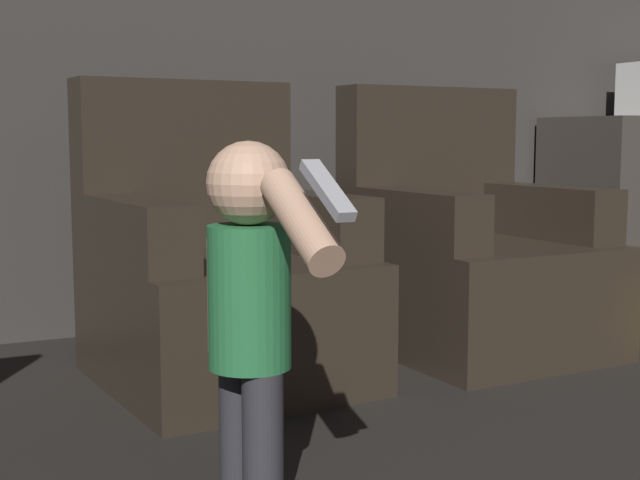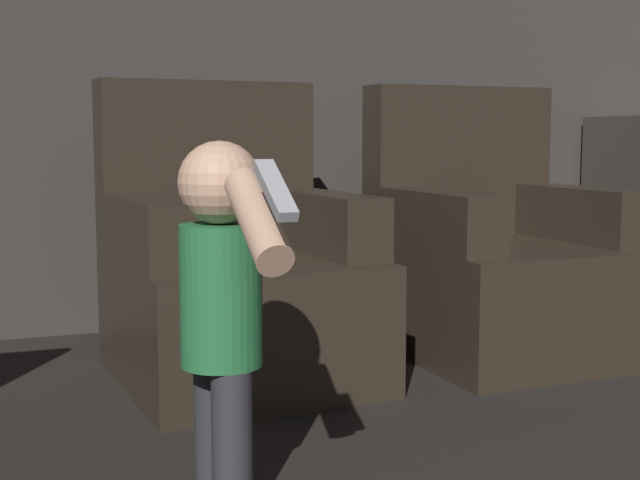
% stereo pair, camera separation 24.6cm
% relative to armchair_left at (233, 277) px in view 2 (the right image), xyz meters
% --- Properties ---
extents(wall_back, '(8.40, 0.05, 2.60)m').
position_rel_armchair_left_xyz_m(wall_back, '(0.21, 0.84, 0.97)').
color(wall_back, '#33302D').
rests_on(wall_back, ground_plane).
extents(armchair_left, '(0.82, 0.90, 0.99)m').
position_rel_armchair_left_xyz_m(armchair_left, '(0.00, 0.00, 0.00)').
color(armchair_left, black).
rests_on(armchair_left, ground_plane).
extents(armchair_right, '(0.80, 0.88, 0.99)m').
position_rel_armchair_left_xyz_m(armchair_right, '(1.01, 0.00, 0.00)').
color(armchair_right, black).
rests_on(armchair_right, ground_plane).
extents(person_toddler, '(0.17, 0.55, 0.79)m').
position_rel_armchair_left_xyz_m(person_toddler, '(-0.30, -1.05, 0.13)').
color(person_toddler, '#28282D').
rests_on(person_toddler, ground_plane).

